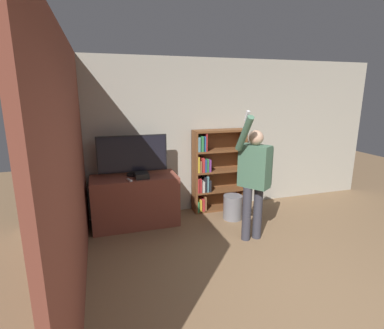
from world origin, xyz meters
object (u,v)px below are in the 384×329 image
at_px(game_console, 142,175).
at_px(television, 133,155).
at_px(bookshelf, 214,171).
at_px(waste_bin, 233,207).
at_px(person, 254,175).

bearing_deg(game_console, television, 119.67).
xyz_separation_m(television, bookshelf, (1.45, 0.16, -0.43)).
bearing_deg(bookshelf, game_console, -165.64).
bearing_deg(game_console, waste_bin, -5.89).
xyz_separation_m(game_console, waste_bin, (1.51, -0.16, -0.65)).
relative_size(game_console, bookshelf, 0.16).
height_order(television, waste_bin, television).
height_order(bookshelf, person, person).
bearing_deg(person, game_console, -156.29).
height_order(television, person, person).
distance_m(person, waste_bin, 1.07).
distance_m(television, waste_bin, 1.90).
xyz_separation_m(person, waste_bin, (0.04, 0.75, -0.77)).
relative_size(television, waste_bin, 2.65).
bearing_deg(waste_bin, bookshelf, 107.71).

